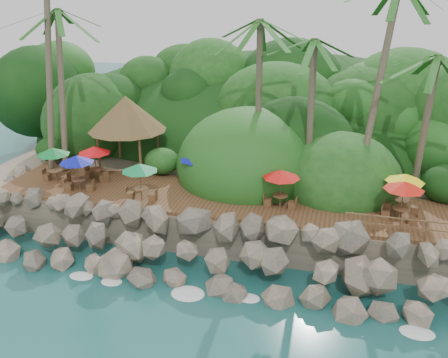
# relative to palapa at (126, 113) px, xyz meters

# --- Properties ---
(ground) EXTENTS (140.00, 140.00, 0.00)m
(ground) POSITION_rel_palapa_xyz_m (7.21, -9.43, -5.79)
(ground) COLOR #19514F
(ground) RESTS_ON ground
(land_base) EXTENTS (32.00, 25.20, 2.10)m
(land_base) POSITION_rel_palapa_xyz_m (7.21, 6.57, -4.74)
(land_base) COLOR gray
(land_base) RESTS_ON ground
(jungle_hill) EXTENTS (44.80, 28.00, 15.40)m
(jungle_hill) POSITION_rel_palapa_xyz_m (7.21, 14.07, -5.79)
(jungle_hill) COLOR #143811
(jungle_hill) RESTS_ON ground
(seawall) EXTENTS (29.00, 4.00, 2.30)m
(seawall) POSITION_rel_palapa_xyz_m (7.21, -7.43, -4.64)
(seawall) COLOR gray
(seawall) RESTS_ON ground
(terrace) EXTENTS (26.00, 5.00, 0.20)m
(terrace) POSITION_rel_palapa_xyz_m (7.21, -3.43, -3.59)
(terrace) COLOR brown
(terrace) RESTS_ON land_base
(jungle_foliage) EXTENTS (44.00, 16.00, 12.00)m
(jungle_foliage) POSITION_rel_palapa_xyz_m (7.21, 5.57, -5.79)
(jungle_foliage) COLOR #143811
(jungle_foliage) RESTS_ON ground
(foam_line) EXTENTS (25.20, 0.80, 0.06)m
(foam_line) POSITION_rel_palapa_xyz_m (7.21, -9.13, -5.76)
(foam_line) COLOR white
(foam_line) RESTS_ON ground
(palms) EXTENTS (27.60, 7.11, 14.41)m
(palms) POSITION_rel_palapa_xyz_m (7.31, -0.76, 6.29)
(palms) COLOR brown
(palms) RESTS_ON ground
(palapa) EXTENTS (4.94, 4.94, 4.60)m
(palapa) POSITION_rel_palapa_xyz_m (0.00, 0.00, 0.00)
(palapa) COLOR brown
(palapa) RESTS_ON ground
(dining_clusters) EXTENTS (21.47, 5.01, 2.11)m
(dining_clusters) POSITION_rel_palapa_xyz_m (6.17, -3.45, -1.74)
(dining_clusters) COLOR brown
(dining_clusters) RESTS_ON terrace
(railing) EXTENTS (7.20, 0.10, 1.00)m
(railing) POSITION_rel_palapa_xyz_m (17.29, -5.78, -2.88)
(railing) COLOR brown
(railing) RESTS_ON terrace
(waiter) EXTENTS (0.72, 0.56, 1.74)m
(waiter) POSITION_rel_palapa_xyz_m (7.66, -3.79, -2.62)
(waiter) COLOR white
(waiter) RESTS_ON terrace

